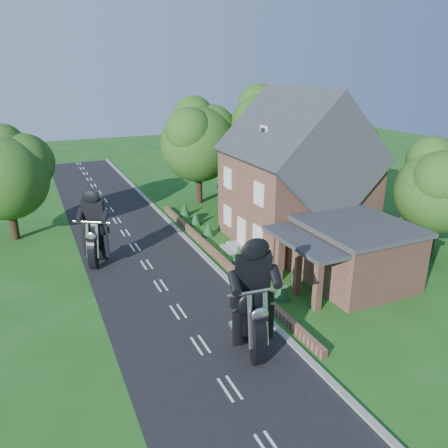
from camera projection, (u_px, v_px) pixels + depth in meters
name	position (u px, v px, depth m)	size (l,w,h in m)	color
ground	(178.00, 312.00, 21.41)	(120.00, 120.00, 0.00)	#1A5117
road	(178.00, 312.00, 21.40)	(7.00, 80.00, 0.02)	black
kerb	(244.00, 296.00, 22.80)	(0.30, 80.00, 0.12)	gray
garden_wall	(218.00, 256.00, 27.30)	(0.30, 22.00, 0.40)	#8D5D48
house	(296.00, 179.00, 29.17)	(9.54, 8.64, 10.24)	#8D5D48
annex	(353.00, 252.00, 23.95)	(7.05, 5.94, 3.44)	#8D5D48
tree_annex_side	(442.00, 183.00, 26.56)	(5.64, 5.20, 7.48)	black
tree_house_right	(346.00, 153.00, 33.52)	(6.51, 6.00, 8.40)	black
tree_behind_house	(269.00, 129.00, 38.68)	(7.81, 7.20, 10.08)	black
tree_behind_left	(202.00, 137.00, 37.36)	(6.94, 6.40, 9.16)	black
tree_far_road	(11.00, 170.00, 29.25)	(6.08, 5.60, 7.84)	black
shrub_a	(282.00, 290.00, 22.42)	(0.90, 0.90, 1.10)	#133B19
shrub_b	(259.00, 270.00, 24.56)	(0.90, 0.90, 1.10)	#133B19
shrub_c	(239.00, 254.00, 26.71)	(0.90, 0.90, 1.10)	#133B19
shrub_d	(208.00, 229.00, 31.01)	(0.90, 0.90, 1.10)	#133B19
shrub_e	(196.00, 218.00, 33.15)	(0.90, 0.90, 1.10)	#133B19
shrub_f	(185.00, 209.00, 35.30)	(0.90, 0.90, 1.10)	#133B19
motorcycle_lead	(251.00, 338.00, 17.97)	(0.43, 1.70, 1.58)	black
motorcycle_follow	(98.00, 254.00, 26.32)	(0.39, 1.53, 1.43)	black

